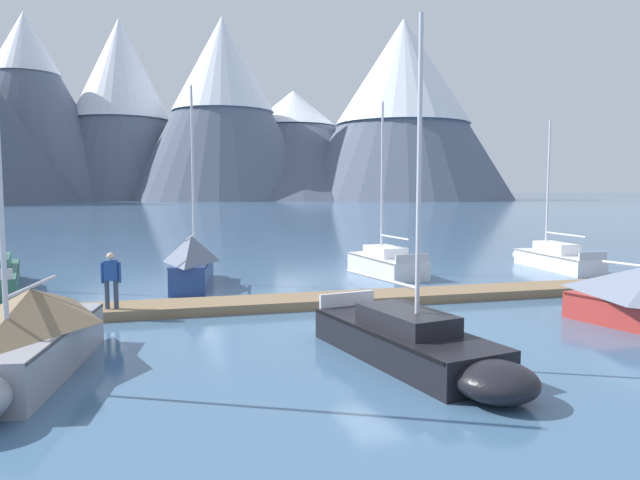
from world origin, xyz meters
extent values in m
plane|color=#426689|center=(0.00, 0.00, 0.00)|extent=(700.00, 700.00, 0.00)
cone|color=slate|center=(-39.20, 199.21, 30.51)|extent=(62.48, 62.48, 61.01)
cone|color=white|center=(-39.20, 199.21, 50.96)|extent=(21.73, 21.73, 20.21)
cone|color=slate|center=(-10.01, 203.10, 31.23)|extent=(56.82, 56.82, 62.46)
cone|color=white|center=(-10.01, 203.10, 45.08)|extent=(33.30, 33.30, 34.86)
cone|color=slate|center=(22.30, 181.25, 29.93)|extent=(61.87, 61.87, 59.85)
cone|color=white|center=(22.30, 181.25, 44.42)|extent=(33.60, 33.60, 30.95)
cone|color=#4C566B|center=(49.21, 192.34, 19.47)|extent=(91.41, 91.41, 38.93)
cone|color=white|center=(49.21, 192.34, 32.59)|extent=(31.50, 31.50, 12.78)
cone|color=slate|center=(80.56, 166.64, 30.09)|extent=(74.18, 74.18, 60.18)
cone|color=white|center=(80.56, 166.64, 42.70)|extent=(45.37, 45.37, 35.06)
cube|color=#846B4C|center=(0.00, 4.00, 0.15)|extent=(28.46, 3.14, 0.30)
cylinder|color=#38383D|center=(-0.04, 3.27, 0.12)|extent=(27.25, 1.59, 0.24)
cylinder|color=#38383D|center=(0.04, 4.73, 0.12)|extent=(27.25, 1.59, 0.24)
cube|color=#93939E|center=(-8.70, -1.00, 0.49)|extent=(2.81, 5.42, 0.98)
cube|color=#424247|center=(-8.70, -1.00, 0.94)|extent=(2.83, 5.33, 0.06)
cylinder|color=silver|center=(-8.61, -0.50, 1.79)|extent=(0.61, 2.77, 0.08)
pyramid|color=#7A664C|center=(-8.63, -0.62, 1.36)|extent=(2.86, 4.46, 0.76)
cube|color=navy|center=(-4.34, 9.00, 0.53)|extent=(2.15, 4.62, 1.06)
ellipsoid|color=navy|center=(-3.86, 11.42, 0.53)|extent=(1.36, 1.58, 1.01)
cube|color=#121D39|center=(-4.34, 9.00, 1.02)|extent=(2.17, 4.54, 0.06)
cylinder|color=silver|center=(-4.19, 9.74, 4.52)|extent=(0.10, 0.10, 6.91)
cylinder|color=silver|center=(-4.46, 8.36, 2.03)|extent=(0.62, 2.79, 0.08)
pyramid|color=slate|center=(-4.40, 8.67, 1.56)|extent=(2.22, 3.79, 1.00)
cube|color=black|center=(-0.71, -2.43, 0.38)|extent=(2.60, 5.57, 0.76)
ellipsoid|color=black|center=(-0.25, -5.36, 0.38)|extent=(1.76, 1.84, 0.73)
cube|color=black|center=(-0.71, -2.43, 0.72)|extent=(2.62, 5.47, 0.06)
cylinder|color=silver|center=(-0.63, -2.95, 4.17)|extent=(0.10, 0.10, 6.80)
cylinder|color=silver|center=(-0.87, -1.43, 1.72)|extent=(0.56, 3.05, 0.08)
cube|color=black|center=(-0.69, -2.56, 0.97)|extent=(1.61, 2.58, 0.41)
cube|color=silver|center=(-1.11, 0.14, 0.94)|extent=(1.61, 0.35, 0.36)
cube|color=silver|center=(4.33, 9.70, 0.41)|extent=(1.96, 4.90, 0.81)
ellipsoid|color=silver|center=(4.20, 12.34, 0.41)|extent=(1.52, 1.37, 0.77)
cube|color=slate|center=(4.33, 9.70, 0.77)|extent=(1.99, 4.81, 0.06)
cylinder|color=silver|center=(4.30, 10.20, 4.29)|extent=(0.10, 0.10, 6.96)
cylinder|color=silver|center=(4.37, 8.92, 1.75)|extent=(0.21, 2.56, 0.08)
cube|color=white|center=(4.32, 9.82, 1.04)|extent=(1.31, 2.23, 0.45)
cube|color=silver|center=(4.44, 7.37, 0.99)|extent=(1.55, 0.18, 0.36)
cube|color=white|center=(12.84, 8.69, 0.38)|extent=(2.05, 5.38, 0.76)
ellipsoid|color=white|center=(13.14, 11.51, 0.38)|extent=(1.40, 1.35, 0.72)
cube|color=slate|center=(12.84, 8.69, 0.72)|extent=(2.08, 5.28, 0.06)
cylinder|color=silver|center=(12.95, 9.66, 4.00)|extent=(0.10, 0.10, 6.48)
cylinder|color=silver|center=(12.79, 8.17, 1.73)|extent=(0.40, 3.00, 0.08)
cube|color=white|center=(12.86, 8.82, 1.02)|extent=(1.30, 2.46, 0.52)
cube|color=silver|center=(12.57, 6.16, 0.94)|extent=(1.36, 0.24, 0.36)
cylinder|color=#384256|center=(-7.06, 3.97, 0.73)|extent=(0.14, 0.14, 0.86)
cylinder|color=#384256|center=(-7.31, 4.00, 0.73)|extent=(0.14, 0.14, 0.86)
cube|color=#234793|center=(-7.19, 3.99, 1.46)|extent=(0.41, 0.27, 0.60)
sphere|color=beige|center=(-7.19, 3.99, 1.88)|extent=(0.22, 0.22, 0.22)
cylinder|color=#234793|center=(-6.94, 3.95, 1.39)|extent=(0.09, 0.09, 0.62)
cylinder|color=#234793|center=(-7.43, 4.02, 1.39)|extent=(0.09, 0.09, 0.62)
camera|label=1|loc=(-6.45, -14.22, 3.90)|focal=32.61mm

